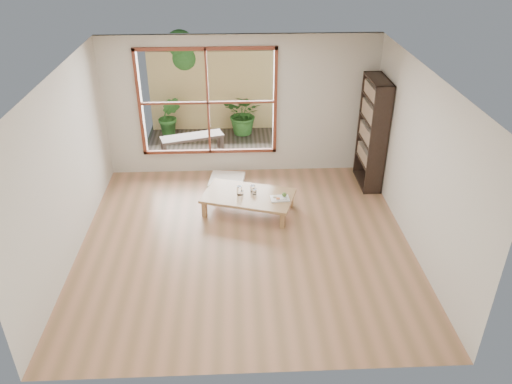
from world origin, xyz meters
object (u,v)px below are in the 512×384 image
low_table (248,197)px  bookshelf (372,133)px  garden_bench (192,138)px  food_tray (281,198)px

low_table → bookshelf: bookshelf is taller
bookshelf → garden_bench: size_ratio=1.50×
bookshelf → garden_bench: 3.64m
food_tray → bookshelf: bearing=28.2°
low_table → bookshelf: (2.24, 0.93, 0.71)m
low_table → garden_bench: (-1.08, 2.29, 0.08)m
food_tray → garden_bench: garden_bench is taller
garden_bench → low_table: bearing=-81.9°
low_table → garden_bench: size_ratio=1.25×
low_table → food_tray: (0.52, -0.16, 0.06)m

